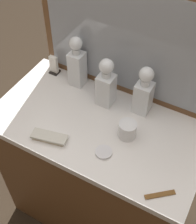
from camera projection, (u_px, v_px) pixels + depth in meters
ground_plane at (98, 208)px, 2.19m from camera, size 6.00×6.00×0.00m
dresser at (98, 174)px, 1.85m from camera, size 1.05×0.57×0.93m
dresser_mirror at (126, 41)px, 1.43m from camera, size 0.91×0.03×0.61m
crystal_decanter_front at (77, 66)px, 1.61m from camera, size 0.08×0.08×0.29m
crystal_decanter_rear at (143, 95)px, 1.48m from camera, size 0.08×0.08×0.27m
crystal_decanter_center at (106, 86)px, 1.52m from camera, size 0.08×0.08×0.27m
crystal_tumbler_left at (127, 130)px, 1.43m from camera, size 0.08×0.08×0.08m
silver_brush_left at (49, 137)px, 1.43m from camera, size 0.18×0.09×0.02m
porcelain_dish at (104, 152)px, 1.38m from camera, size 0.08×0.08×0.01m
tortoiseshell_comb at (160, 195)px, 1.25m from camera, size 0.11×0.10×0.01m
napkin_holder at (54, 66)px, 1.72m from camera, size 0.05×0.05×0.11m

